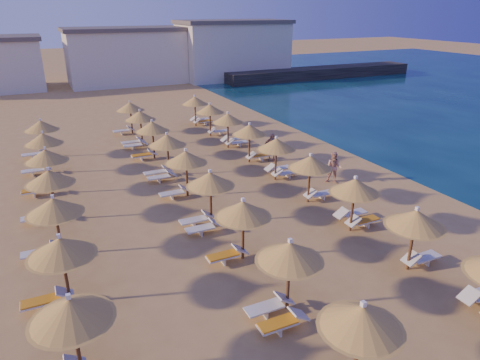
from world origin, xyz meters
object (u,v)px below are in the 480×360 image
jetty (320,73)px  beachgoer_c (272,147)px  parasol_row_east (310,163)px  beachgoer_b (334,168)px  parasol_row_west (210,180)px

jetty → beachgoer_c: 38.49m
parasol_row_east → beachgoer_b: (2.85, 1.63, -1.25)m
jetty → beachgoer_c: bearing=-129.6°
jetty → parasol_row_west: (-31.86, -36.16, 1.44)m
jetty → beachgoer_b: bearing=-123.7°
parasol_row_east → beachgoer_b: 3.51m
jetty → parasol_row_east: size_ratio=0.80×
parasol_row_west → beachgoer_c: (7.06, 6.71, -1.24)m
jetty → parasol_row_east: bearing=-125.5°
parasol_row_east → parasol_row_west: 5.54m
parasol_row_west → beachgoer_c: bearing=43.5°
beachgoer_c → beachgoer_b: 5.25m
parasol_row_east → jetty: bearing=54.0°
jetty → parasol_row_east: parasol_row_east is taller
parasol_row_east → beachgoer_c: size_ratio=19.68×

